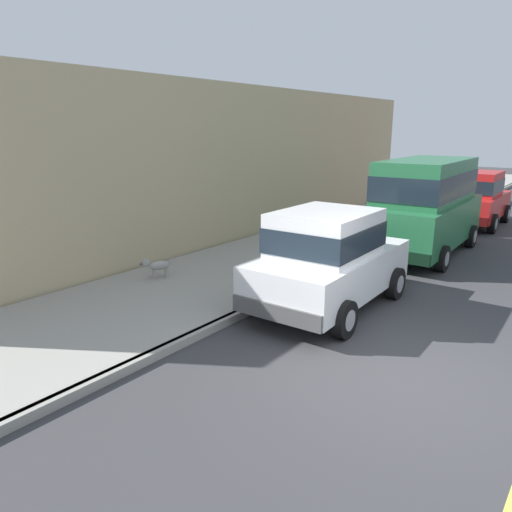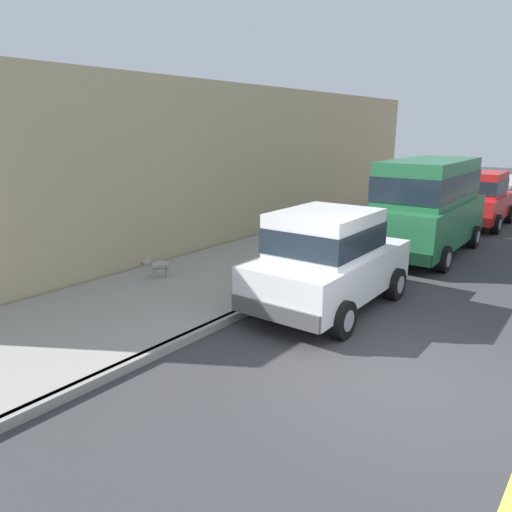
{
  "view_description": "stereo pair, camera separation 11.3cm",
  "coord_description": "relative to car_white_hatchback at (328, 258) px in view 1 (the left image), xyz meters",
  "views": [
    {
      "loc": [
        1.93,
        -5.96,
        3.32
      ],
      "look_at": [
        -3.66,
        1.43,
        0.85
      ],
      "focal_mm": 33.87,
      "sensor_mm": 36.0,
      "label": 1
    },
    {
      "loc": [
        2.02,
        -5.89,
        3.32
      ],
      "look_at": [
        -3.66,
        1.43,
        0.85
      ],
      "focal_mm": 33.87,
      "sensor_mm": 36.0,
      "label": 2
    }
  ],
  "objects": [
    {
      "name": "fire_hydrant",
      "position": [
        -1.44,
        1.39,
        -0.5
      ],
      "size": [
        0.34,
        0.24,
        0.72
      ],
      "color": "red",
      "rests_on": "sidewalk"
    },
    {
      "name": "sidewalk",
      "position": [
        -2.79,
        -1.74,
        -0.91
      ],
      "size": [
        3.6,
        64.0,
        0.14
      ],
      "primitive_type": "cube",
      "color": "#99968E",
      "rests_on": "ground"
    },
    {
      "name": "car_green_van",
      "position": [
        0.02,
        5.22,
        0.42
      ],
      "size": [
        2.23,
        4.95,
        2.52
      ],
      "color": "#23663D",
      "rests_on": "ground"
    },
    {
      "name": "dog_grey",
      "position": [
        -3.66,
        -0.97,
        -0.55
      ],
      "size": [
        0.46,
        0.67,
        0.49
      ],
      "color": "#999691",
      "rests_on": "sidewalk"
    },
    {
      "name": "car_white_hatchback",
      "position": [
        0.0,
        0.0,
        0.0
      ],
      "size": [
        2.02,
        3.84,
        1.88
      ],
      "color": "white",
      "rests_on": "ground"
    },
    {
      "name": "building_facade",
      "position": [
        -4.89,
        4.25,
        1.28
      ],
      "size": [
        0.5,
        20.0,
        4.51
      ],
      "primitive_type": "cube",
      "color": "tan",
      "rests_on": "ground"
    },
    {
      "name": "car_red_hatchback",
      "position": [
        0.12,
        10.16,
        0.0
      ],
      "size": [
        2.01,
        3.83,
        1.88
      ],
      "color": "red",
      "rests_on": "ground"
    },
    {
      "name": "curb",
      "position": [
        -0.99,
        -1.74,
        -0.91
      ],
      "size": [
        0.16,
        64.0,
        0.14
      ],
      "primitive_type": "cube",
      "color": "gray",
      "rests_on": "ground"
    },
    {
      "name": "ground_plane",
      "position": [
        2.21,
        -1.74,
        -0.98
      ],
      "size": [
        80.0,
        80.0,
        0.0
      ],
      "primitive_type": "plane",
      "color": "#38383A"
    }
  ]
}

